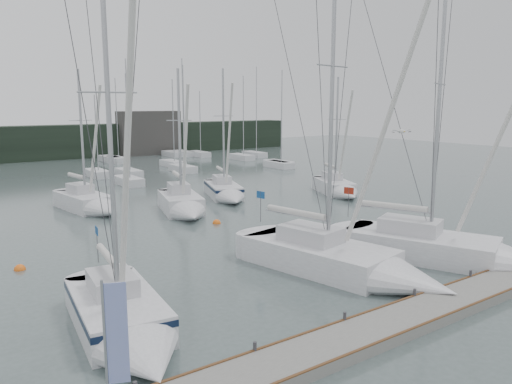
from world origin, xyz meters
TOP-DOWN VIEW (x-y plane):
  - ground at (0.00, 0.00)m, footprint 160.00×160.00m
  - dock at (0.00, -5.00)m, footprint 24.00×2.00m
  - far_treeline at (0.00, 62.00)m, footprint 90.00×4.00m
  - far_building_right at (18.00, 60.00)m, footprint 10.00×3.00m
  - mast_forest at (2.11, 44.23)m, footprint 60.08×27.23m
  - sailboat_near_left at (-8.84, -0.40)m, footprint 3.80×8.72m
  - sailboat_near_center at (2.47, -0.60)m, footprint 5.59×11.39m
  - sailboat_near_right at (8.50, -2.24)m, footprint 7.32×11.46m
  - sailboat_mid_b at (-3.25, 21.55)m, footprint 3.65×8.12m
  - sailboat_mid_c at (2.03, 16.60)m, footprint 4.59×8.02m
  - sailboat_mid_d at (7.88, 20.02)m, footprint 5.06×8.48m
  - sailboat_mid_e at (17.20, 15.77)m, footprint 5.34×8.10m
  - buoy_b at (2.62, 12.87)m, footprint 0.58×0.58m
  - buoy_c at (-10.42, 10.11)m, footprint 0.56×0.56m
  - dock_banner at (-10.93, -5.26)m, footprint 0.54×0.26m
  - seagull at (3.48, -1.79)m, footprint 0.93×0.44m

SIDE VIEW (x-z plane):
  - ground at x=0.00m, z-range 0.00..0.00m
  - buoy_b at x=2.62m, z-range -0.29..0.29m
  - buoy_c at x=-10.42m, z-range -0.28..0.28m
  - dock at x=0.00m, z-range 0.00..0.40m
  - mast_forest at x=2.11m, z-range -6.79..7.77m
  - sailboat_mid_e at x=17.20m, z-range -5.10..6.21m
  - sailboat_mid_d at x=7.88m, z-range -5.39..6.53m
  - sailboat_mid_b at x=-3.25m, z-range -5.19..6.36m
  - sailboat_near_left at x=-8.84m, z-range -6.63..7.82m
  - sailboat_near_center at x=2.47m, z-range -7.83..9.04m
  - sailboat_near_right at x=8.50m, z-range -7.15..8.36m
  - sailboat_mid_c at x=2.03m, z-range -5.14..6.40m
  - far_treeline at x=0.00m, z-range 0.00..5.00m
  - dock_banner at x=-10.93m, z-range 0.74..4.53m
  - far_building_right at x=18.00m, z-range 0.00..7.00m
  - seagull at x=3.48m, z-range 6.88..7.06m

